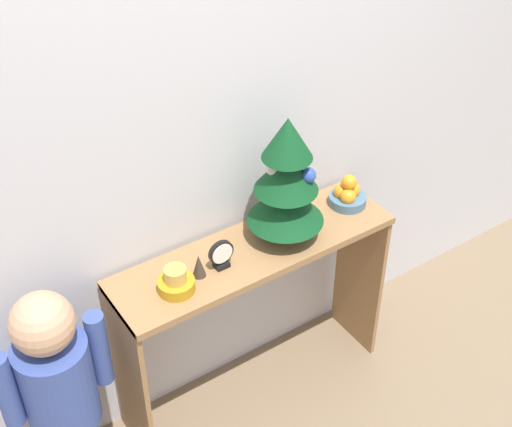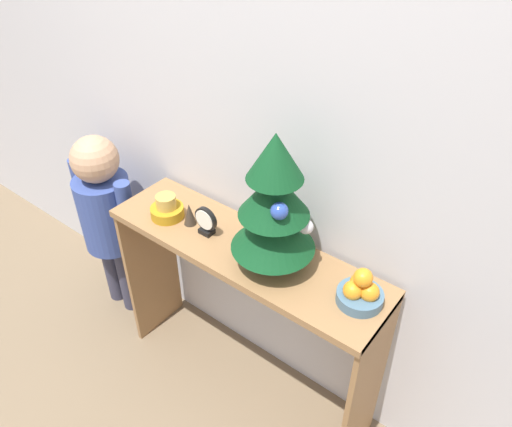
{
  "view_description": "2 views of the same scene",
  "coord_description": "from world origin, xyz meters",
  "px_view_note": "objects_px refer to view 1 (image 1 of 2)",
  "views": [
    {
      "loc": [
        -1.17,
        -1.58,
        2.58
      ],
      "look_at": [
        -0.02,
        0.12,
        1.01
      ],
      "focal_mm": 50.0,
      "sensor_mm": 36.0,
      "label": 1
    },
    {
      "loc": [
        0.91,
        -0.93,
        2.04
      ],
      "look_at": [
        0.04,
        0.19,
        0.98
      ],
      "focal_mm": 35.0,
      "sensor_mm": 36.0,
      "label": 2
    }
  ],
  "objects_px": {
    "mini_tree": "(286,181)",
    "fruit_bowl": "(348,195)",
    "child_figure": "(57,381)",
    "figurine": "(199,266)",
    "singing_bowl": "(176,282)",
    "desk_clock": "(221,255)"
  },
  "relations": [
    {
      "from": "child_figure",
      "to": "desk_clock",
      "type": "bearing_deg",
      "value": -0.58
    },
    {
      "from": "fruit_bowl",
      "to": "desk_clock",
      "type": "relative_size",
      "value": 1.31
    },
    {
      "from": "singing_bowl",
      "to": "desk_clock",
      "type": "xyz_separation_m",
      "value": [
        0.2,
        0.02,
        0.02
      ]
    },
    {
      "from": "child_figure",
      "to": "singing_bowl",
      "type": "bearing_deg",
      "value": -2.68
    },
    {
      "from": "fruit_bowl",
      "to": "figurine",
      "type": "distance_m",
      "value": 0.73
    },
    {
      "from": "fruit_bowl",
      "to": "desk_clock",
      "type": "bearing_deg",
      "value": -175.97
    },
    {
      "from": "mini_tree",
      "to": "child_figure",
      "type": "distance_m",
      "value": 1.08
    },
    {
      "from": "mini_tree",
      "to": "singing_bowl",
      "type": "height_order",
      "value": "mini_tree"
    },
    {
      "from": "figurine",
      "to": "child_figure",
      "type": "relative_size",
      "value": 0.09
    },
    {
      "from": "desk_clock",
      "to": "figurine",
      "type": "distance_m",
      "value": 0.09
    },
    {
      "from": "figurine",
      "to": "child_figure",
      "type": "distance_m",
      "value": 0.63
    },
    {
      "from": "mini_tree",
      "to": "singing_bowl",
      "type": "relative_size",
      "value": 3.9
    },
    {
      "from": "mini_tree",
      "to": "child_figure",
      "type": "xyz_separation_m",
      "value": [
        -0.98,
        -0.01,
        -0.46
      ]
    },
    {
      "from": "mini_tree",
      "to": "fruit_bowl",
      "type": "xyz_separation_m",
      "value": [
        0.34,
        0.02,
        -0.21
      ]
    },
    {
      "from": "desk_clock",
      "to": "child_figure",
      "type": "height_order",
      "value": "child_figure"
    },
    {
      "from": "mini_tree",
      "to": "child_figure",
      "type": "relative_size",
      "value": 0.52
    },
    {
      "from": "fruit_bowl",
      "to": "child_figure",
      "type": "bearing_deg",
      "value": -178.33
    },
    {
      "from": "singing_bowl",
      "to": "desk_clock",
      "type": "relative_size",
      "value": 1.13
    },
    {
      "from": "singing_bowl",
      "to": "figurine",
      "type": "distance_m",
      "value": 0.11
    },
    {
      "from": "singing_bowl",
      "to": "figurine",
      "type": "relative_size",
      "value": 1.43
    },
    {
      "from": "fruit_bowl",
      "to": "child_figure",
      "type": "xyz_separation_m",
      "value": [
        -1.31,
        -0.04,
        -0.25
      ]
    },
    {
      "from": "desk_clock",
      "to": "child_figure",
      "type": "bearing_deg",
      "value": 179.42
    }
  ]
}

